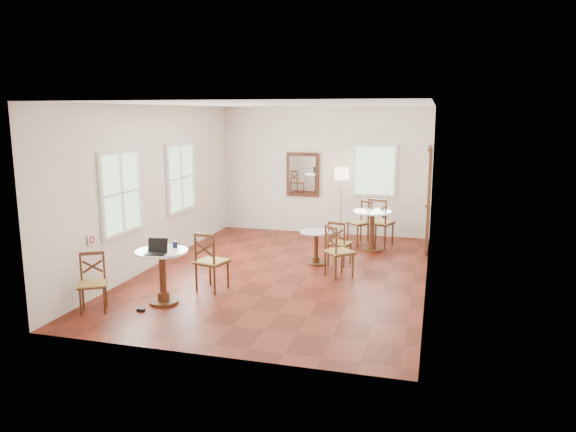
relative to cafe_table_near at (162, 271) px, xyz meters
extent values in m
plane|color=maroon|center=(1.34, 1.99, -0.51)|extent=(7.00, 7.00, 0.00)
cube|color=white|center=(1.34, 5.49, 0.99)|extent=(5.00, 0.02, 3.00)
cube|color=white|center=(1.34, -1.51, 0.99)|extent=(5.00, 0.02, 3.00)
cube|color=white|center=(-1.16, 1.99, 0.99)|extent=(0.02, 7.00, 3.00)
cube|color=white|center=(3.84, 1.99, 0.99)|extent=(0.02, 7.00, 3.00)
cube|color=white|center=(1.34, 1.99, 2.49)|extent=(5.00, 7.00, 0.02)
cube|color=#4F2916|center=(3.80, 4.39, 0.54)|extent=(0.06, 0.90, 2.10)
cube|color=#492712|center=(3.78, 4.39, 1.64)|extent=(0.08, 1.02, 0.08)
sphere|color=#BF8C3F|center=(3.74, 4.07, 0.49)|extent=(0.07, 0.07, 0.07)
cube|color=#482213|center=(0.84, 5.45, 0.89)|extent=(0.80, 0.05, 1.05)
cube|color=white|center=(0.84, 5.42, 0.89)|extent=(0.64, 0.02, 0.88)
cube|color=white|center=(-1.13, -0.11, 0.44)|extent=(0.02, 0.16, 0.16)
torus|color=red|center=(-1.11, -0.11, 0.44)|extent=(0.02, 0.12, 0.12)
cube|color=white|center=(-1.13, 0.79, 1.04)|extent=(0.06, 1.22, 1.42)
cube|color=white|center=(-1.13, 2.99, 1.04)|extent=(0.06, 1.22, 1.42)
cube|color=white|center=(2.54, 5.46, 1.04)|extent=(1.02, 0.06, 1.22)
cylinder|color=#492712|center=(0.00, 0.00, -0.49)|extent=(0.45, 0.45, 0.04)
cylinder|color=#492712|center=(0.00, 0.00, -0.40)|extent=(0.18, 0.18, 0.13)
cylinder|color=#482213|center=(0.00, 0.00, -0.07)|extent=(0.10, 0.10, 0.67)
cylinder|color=#492712|center=(0.00, 0.00, 0.25)|extent=(0.16, 0.16, 0.07)
cylinder|color=white|center=(0.00, 0.00, 0.30)|extent=(0.79, 0.79, 0.03)
cylinder|color=#492712|center=(1.78, 2.73, -0.50)|extent=(0.35, 0.35, 0.04)
cylinder|color=#492712|center=(1.78, 2.73, -0.43)|extent=(0.14, 0.14, 0.11)
cylinder|color=#482213|center=(1.78, 2.73, -0.16)|extent=(0.08, 0.08, 0.53)
cylinder|color=#492712|center=(1.78, 2.73, 0.08)|extent=(0.12, 0.12, 0.05)
cylinder|color=white|center=(1.78, 2.73, 0.12)|extent=(0.62, 0.62, 0.03)
cylinder|color=#492712|center=(2.68, 4.05, -0.49)|extent=(0.46, 0.46, 0.05)
cylinder|color=#492712|center=(2.68, 4.05, -0.40)|extent=(0.18, 0.18, 0.14)
cylinder|color=#482213|center=(2.68, 4.05, -0.06)|extent=(0.10, 0.10, 0.69)
cylinder|color=#492712|center=(2.68, 4.05, 0.27)|extent=(0.16, 0.16, 0.07)
cylinder|color=white|center=(2.68, 4.05, 0.32)|extent=(0.80, 0.80, 0.03)
cylinder|color=#492712|center=(0.69, 0.93, -0.28)|extent=(0.04, 0.04, 0.46)
cylinder|color=#492712|center=(0.60, 0.58, -0.28)|extent=(0.04, 0.04, 0.46)
cylinder|color=#492712|center=(0.33, 1.02, -0.28)|extent=(0.04, 0.04, 0.46)
cylinder|color=#492712|center=(0.24, 0.66, -0.28)|extent=(0.04, 0.04, 0.46)
cube|color=#492712|center=(0.46, 0.80, -0.05)|extent=(0.54, 0.54, 0.03)
cube|color=#AF9046|center=(0.46, 0.80, -0.03)|extent=(0.52, 0.52, 0.04)
cylinder|color=#492712|center=(0.60, 0.58, 0.20)|extent=(0.04, 0.04, 0.51)
cylinder|color=#492712|center=(0.24, 0.66, 0.20)|extent=(0.04, 0.04, 0.51)
cube|color=#492712|center=(0.42, 0.62, 0.44)|extent=(0.39, 0.13, 0.05)
cube|color=#482213|center=(0.42, 0.62, 0.21)|extent=(0.33, 0.10, 0.23)
cube|color=#482213|center=(0.42, 0.62, 0.21)|extent=(0.33, 0.10, 0.23)
cylinder|color=#492712|center=(-0.87, -0.81, -0.31)|extent=(0.03, 0.03, 0.40)
cylinder|color=#492712|center=(-1.04, -0.53, -0.31)|extent=(0.03, 0.03, 0.40)
cylinder|color=#492712|center=(-0.59, -0.64, -0.31)|extent=(0.03, 0.03, 0.40)
cylinder|color=#492712|center=(-0.76, -0.37, -0.31)|extent=(0.03, 0.03, 0.40)
cube|color=#492712|center=(-0.81, -0.59, -0.11)|extent=(0.54, 0.54, 0.03)
cube|color=#AF9046|center=(-0.81, -0.59, -0.09)|extent=(0.51, 0.51, 0.04)
cylinder|color=#492712|center=(-1.04, -0.53, 0.11)|extent=(0.03, 0.03, 0.45)
cylinder|color=#492712|center=(-0.76, -0.37, 0.11)|extent=(0.03, 0.03, 0.45)
cube|color=#492712|center=(-0.90, -0.45, 0.32)|extent=(0.31, 0.20, 0.04)
cube|color=#482213|center=(-0.90, -0.45, 0.12)|extent=(0.26, 0.17, 0.20)
cube|color=#482213|center=(-0.90, -0.45, 0.12)|extent=(0.26, 0.17, 0.20)
cylinder|color=#492712|center=(2.41, 2.94, -0.31)|extent=(0.03, 0.03, 0.40)
cylinder|color=#492712|center=(2.33, 2.63, -0.31)|extent=(0.03, 0.03, 0.40)
cylinder|color=#492712|center=(2.09, 3.02, -0.31)|extent=(0.03, 0.03, 0.40)
cylinder|color=#492712|center=(2.02, 2.70, -0.31)|extent=(0.03, 0.03, 0.40)
cube|color=#492712|center=(2.21, 2.82, -0.11)|extent=(0.47, 0.47, 0.03)
cube|color=#AF9046|center=(2.21, 2.82, -0.09)|extent=(0.45, 0.45, 0.04)
cylinder|color=#492712|center=(2.33, 2.63, 0.11)|extent=(0.03, 0.03, 0.45)
cylinder|color=#492712|center=(2.02, 2.70, 0.11)|extent=(0.03, 0.03, 0.45)
cube|color=#492712|center=(2.18, 2.67, 0.32)|extent=(0.34, 0.11, 0.04)
cube|color=#482213|center=(2.18, 2.67, 0.12)|extent=(0.29, 0.09, 0.20)
cube|color=#482213|center=(2.18, 2.67, 0.12)|extent=(0.29, 0.09, 0.20)
cylinder|color=#492712|center=(2.59, 2.03, -0.29)|extent=(0.04, 0.04, 0.44)
cylinder|color=#492712|center=(2.33, 1.79, -0.29)|extent=(0.04, 0.04, 0.44)
cylinder|color=#492712|center=(2.35, 2.29, -0.29)|extent=(0.04, 0.04, 0.44)
cylinder|color=#492712|center=(2.09, 2.05, -0.29)|extent=(0.04, 0.04, 0.44)
cube|color=#492712|center=(2.34, 2.04, -0.07)|extent=(0.61, 0.61, 0.03)
cube|color=#AF9046|center=(2.34, 2.04, -0.05)|extent=(0.58, 0.58, 0.04)
cylinder|color=#492712|center=(2.33, 1.79, 0.17)|extent=(0.04, 0.04, 0.49)
cylinder|color=#492712|center=(2.09, 2.05, 0.17)|extent=(0.04, 0.04, 0.49)
cube|color=#492712|center=(2.21, 1.92, 0.40)|extent=(0.28, 0.30, 0.05)
cube|color=#482213|center=(2.21, 1.92, 0.18)|extent=(0.23, 0.25, 0.22)
cube|color=#482213|center=(2.21, 1.92, 0.18)|extent=(0.23, 0.25, 0.22)
cylinder|color=#492712|center=(3.07, 4.64, -0.26)|extent=(0.04, 0.04, 0.50)
cylinder|color=#492712|center=(2.94, 4.26, -0.26)|extent=(0.04, 0.04, 0.50)
cylinder|color=#492712|center=(2.69, 4.77, -0.26)|extent=(0.04, 0.04, 0.50)
cylinder|color=#492712|center=(2.56, 4.39, -0.26)|extent=(0.04, 0.04, 0.50)
cube|color=#492712|center=(2.81, 4.51, -0.01)|extent=(0.62, 0.62, 0.03)
cube|color=#AF9046|center=(2.81, 4.51, 0.01)|extent=(0.59, 0.59, 0.04)
cylinder|color=#492712|center=(2.94, 4.26, 0.27)|extent=(0.04, 0.04, 0.56)
cylinder|color=#492712|center=(2.56, 4.39, 0.27)|extent=(0.04, 0.04, 0.56)
cube|color=#492712|center=(2.75, 4.32, 0.52)|extent=(0.41, 0.17, 0.06)
cube|color=#482213|center=(2.75, 4.32, 0.28)|extent=(0.35, 0.14, 0.25)
cube|color=#482213|center=(2.75, 4.32, 0.28)|extent=(0.35, 0.14, 0.25)
cylinder|color=#492712|center=(2.08, 4.64, -0.29)|extent=(0.04, 0.04, 0.45)
cylinder|color=#492712|center=(2.34, 4.89, -0.29)|extent=(0.04, 0.04, 0.45)
cylinder|color=#492712|center=(2.33, 4.38, -0.29)|extent=(0.04, 0.04, 0.45)
cylinder|color=#492712|center=(2.59, 4.64, -0.29)|extent=(0.04, 0.04, 0.45)
cube|color=#492712|center=(2.34, 4.64, -0.06)|extent=(0.62, 0.62, 0.03)
cube|color=#AF9046|center=(2.34, 4.64, -0.05)|extent=(0.59, 0.59, 0.04)
cylinder|color=#492712|center=(2.34, 4.89, 0.18)|extent=(0.04, 0.04, 0.50)
cylinder|color=#492712|center=(2.59, 4.64, 0.18)|extent=(0.04, 0.04, 0.50)
cube|color=#492712|center=(2.46, 4.76, 0.41)|extent=(0.29, 0.29, 0.05)
cube|color=#482213|center=(2.46, 4.76, 0.19)|extent=(0.24, 0.25, 0.22)
cube|color=#482213|center=(2.46, 4.76, 0.19)|extent=(0.24, 0.25, 0.22)
cylinder|color=#BF8C3F|center=(1.83, 5.14, -0.50)|extent=(0.26, 0.26, 0.03)
cylinder|color=#BF8C3F|center=(1.83, 5.14, 0.23)|extent=(0.02, 0.02, 1.49)
cylinder|color=beige|center=(1.83, 5.14, 0.98)|extent=(0.32, 0.32, 0.28)
cube|color=black|center=(0.02, -0.22, 0.33)|extent=(0.32, 0.26, 0.02)
cube|color=black|center=(0.02, -0.22, 0.33)|extent=(0.26, 0.16, 0.00)
cube|color=black|center=(0.01, -0.11, 0.43)|extent=(0.30, 0.11, 0.20)
cube|color=silver|center=(0.01, -0.11, 0.43)|extent=(0.26, 0.09, 0.16)
ellipsoid|color=black|center=(-0.01, 0.00, 0.33)|extent=(0.09, 0.06, 0.03)
cylinder|color=#101237|center=(0.11, 0.22, 0.36)|extent=(0.08, 0.08, 0.10)
torus|color=#101237|center=(0.16, 0.22, 0.36)|extent=(0.07, 0.01, 0.07)
cylinder|color=white|center=(0.05, 0.12, 0.36)|extent=(0.06, 0.06, 0.09)
cube|color=black|center=(-0.15, -0.41, -0.49)|extent=(0.11, 0.07, 0.04)
camera|label=1|loc=(3.92, -7.11, 2.35)|focal=33.86mm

